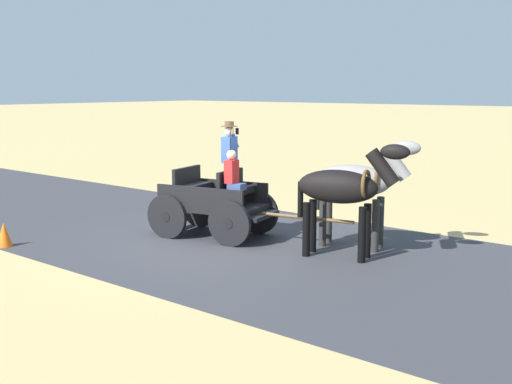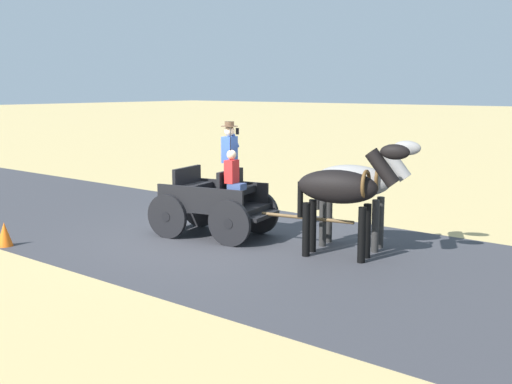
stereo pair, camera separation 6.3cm
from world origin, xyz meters
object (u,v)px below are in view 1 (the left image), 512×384
Objects in this scene: horse_near_side at (358,183)px; traffic_cone at (4,235)px; horse_drawn_carriage at (217,199)px; horse_off_side at (343,189)px.

horse_near_side is 7.26m from traffic_cone.
traffic_cone is (3.41, -2.76, -0.57)m from horse_drawn_carriage.
horse_drawn_carriage is at bearing -70.00° from horse_near_side.
horse_off_side is 6.92m from traffic_cone.
horse_off_side is at bearing 121.80° from traffic_cone.
horse_drawn_carriage reaches higher than horse_off_side.
horse_near_side reaches higher than traffic_cone.
horse_drawn_carriage is 2.04× the size of horse_off_side.
horse_near_side is at bearing 128.31° from traffic_cone.
horse_off_side is at bearing 93.73° from horse_drawn_carriage.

